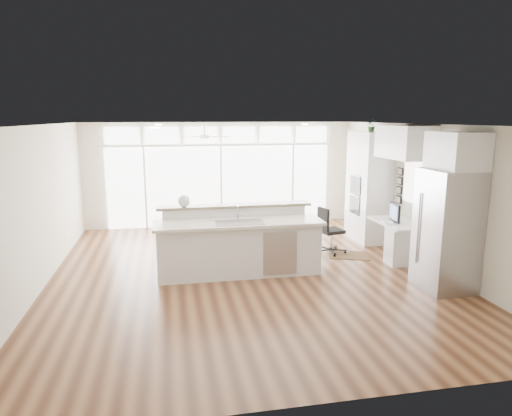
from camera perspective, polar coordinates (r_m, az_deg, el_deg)
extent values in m
cube|color=#462715|center=(8.51, -1.12, -8.19)|extent=(7.00, 8.00, 0.02)
cube|color=silver|center=(8.02, -1.20, 10.38)|extent=(7.00, 8.00, 0.02)
cube|color=beige|center=(12.07, -4.45, 4.24)|extent=(7.00, 0.04, 2.70)
cube|color=beige|center=(4.39, 7.99, -8.49)|extent=(7.00, 0.04, 2.70)
cube|color=beige|center=(8.31, -25.66, -0.07)|extent=(0.04, 8.00, 2.70)
cube|color=beige|center=(9.40, 20.36, 1.55)|extent=(0.04, 8.00, 2.70)
cube|color=white|center=(12.05, -4.39, 2.79)|extent=(5.80, 0.06, 2.08)
cube|color=white|center=(11.93, -4.49, 9.12)|extent=(5.90, 0.06, 0.40)
cube|color=white|center=(9.61, 19.32, 3.02)|extent=(0.04, 0.85, 0.85)
cube|color=white|center=(10.74, -6.47, 9.38)|extent=(1.16, 1.16, 0.32)
cube|color=white|center=(8.22, -1.44, 10.27)|extent=(3.40, 3.00, 0.02)
cube|color=white|center=(10.83, 13.91, 2.59)|extent=(0.64, 1.20, 2.50)
cube|color=white|center=(9.67, 17.17, -3.87)|extent=(0.72, 1.30, 0.76)
cube|color=white|center=(9.39, 18.09, 7.83)|extent=(0.64, 1.30, 0.64)
cube|color=#A4A3A8|center=(8.15, 22.74, -2.56)|extent=(0.76, 0.90, 2.00)
cube|color=white|center=(7.99, 23.82, 6.56)|extent=(0.64, 0.90, 0.60)
cube|color=black|center=(10.16, 17.51, 2.70)|extent=(0.06, 0.22, 0.80)
cube|color=white|center=(8.31, -2.16, -4.24)|extent=(3.04, 1.16, 1.21)
cube|color=#311F0F|center=(9.73, 11.57, -5.80)|extent=(0.98, 0.85, 0.01)
cube|color=black|center=(9.73, 9.40, -2.77)|extent=(0.60, 0.57, 0.98)
sphere|color=silver|center=(8.45, -8.99, 0.88)|extent=(0.23, 0.23, 0.23)
cube|color=black|center=(9.50, 16.95, -0.52)|extent=(0.14, 0.49, 0.40)
cube|color=silver|center=(9.47, 15.97, -1.71)|extent=(0.18, 0.37, 0.02)
imported|color=#295B27|center=(10.72, 14.26, 9.80)|extent=(0.26, 0.29, 0.22)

